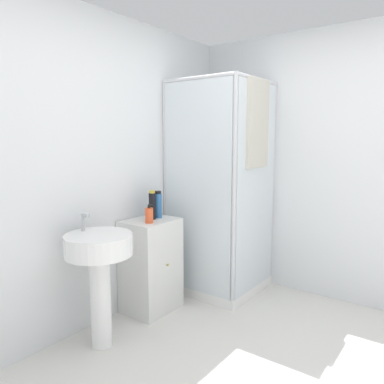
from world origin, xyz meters
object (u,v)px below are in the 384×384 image
at_px(soap_dispenser, 149,215).
at_px(shampoo_bottle_tall_black, 152,205).
at_px(sink, 99,262).
at_px(shampoo_bottle_blue, 158,205).

distance_m(soap_dispenser, shampoo_bottle_tall_black, 0.16).
height_order(sink, shampoo_bottle_blue, shampoo_bottle_blue).
bearing_deg(shampoo_bottle_tall_black, shampoo_bottle_blue, 0.71).
bearing_deg(soap_dispenser, shampoo_bottle_blue, 21.05).
distance_m(sink, shampoo_bottle_blue, 0.83).
bearing_deg(sink, soap_dispenser, 3.81).
xyz_separation_m(soap_dispenser, shampoo_bottle_tall_black, (0.12, 0.08, 0.06)).
relative_size(sink, shampoo_bottle_tall_black, 3.84).
height_order(soap_dispenser, shampoo_bottle_tall_black, shampoo_bottle_tall_black).
height_order(sink, shampoo_bottle_tall_black, shampoo_bottle_tall_black).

